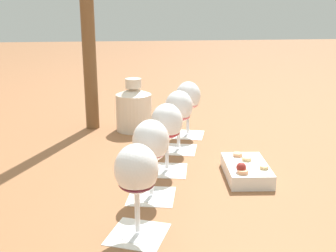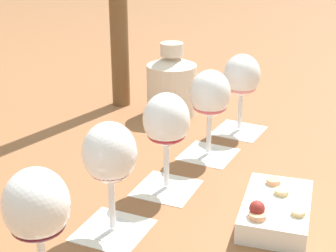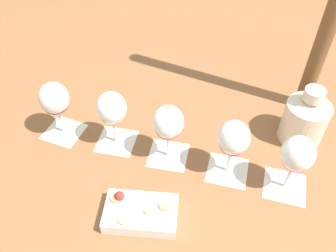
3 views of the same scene
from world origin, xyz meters
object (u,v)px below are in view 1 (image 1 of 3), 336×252
Objects in this scene: wine_glass_2 at (167,126)px; snack_dish at (246,170)px; wine_glass_1 at (179,109)px; wine_glass_3 at (151,145)px; ceramic_vase at (134,108)px; wine_glass_4 at (136,174)px; wine_glass_0 at (188,99)px.

wine_glass_2 is 0.98× the size of snack_dish.
wine_glass_1 and wine_glass_3 have the same top height.
wine_glass_1 is at bearing 29.07° from ceramic_vase.
wine_glass_2 is 0.15m from wine_glass_3.
wine_glass_0 is at bearing 162.36° from wine_glass_4.
wine_glass_2 and ceramic_vase have the same top height.
wine_glass_4 reaches higher than snack_dish.
wine_glass_2 is (0.30, -0.10, -0.00)m from wine_glass_0.
wine_glass_1 is 1.00× the size of wine_glass_4.
ceramic_vase is (-0.52, -0.02, -0.05)m from wine_glass_3.
wine_glass_0 and ceramic_vase have the same top height.
wine_glass_3 is at bearing 166.51° from wine_glass_4.
wine_glass_1 is 1.00× the size of wine_glass_3.
wine_glass_1 is 1.00× the size of wine_glass_2.
snack_dish is (0.22, 0.14, -0.10)m from wine_glass_1.
wine_glass_0 is 0.15m from wine_glass_1.
wine_glass_0 is 0.39m from snack_dish.
wine_glass_2 is at bearing 160.31° from wine_glass_3.
wine_glass_4 is 0.98× the size of snack_dish.
wine_glass_1 and wine_glass_4 have the same top height.
wine_glass_0 is 0.47m from wine_glass_3.
wine_glass_0 is at bearing 65.57° from ceramic_vase.
snack_dish is at bearing 108.83° from wine_glass_3.
wine_glass_2 is 1.00× the size of wine_glass_3.
wine_glass_0 is at bearing 161.22° from wine_glass_2.
snack_dish is at bearing 72.23° from wine_glass_2.
wine_glass_4 is at bearing -1.70° from ceramic_vase.
wine_glass_4 is at bearing -13.49° from wine_glass_3.
wine_glass_3 reaches higher than snack_dish.
wine_glass_1 is at bearing 161.17° from wine_glass_3.
wine_glass_2 is at bearing 10.26° from ceramic_vase.
wine_glass_3 and ceramic_vase have the same top height.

